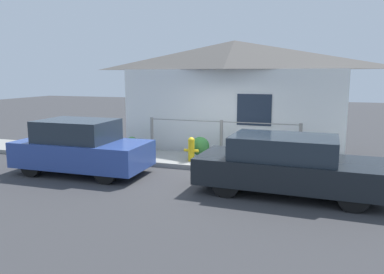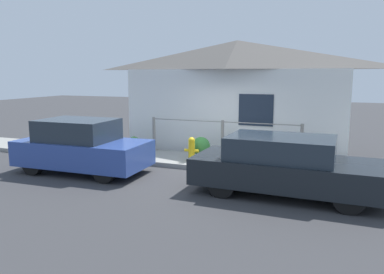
{
  "view_description": "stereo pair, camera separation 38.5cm",
  "coord_description": "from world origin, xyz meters",
  "px_view_note": "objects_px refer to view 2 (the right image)",
  "views": [
    {
      "loc": [
        2.88,
        -9.77,
        2.68
      ],
      "look_at": [
        -0.55,
        0.3,
        0.9
      ],
      "focal_mm": 35.0,
      "sensor_mm": 36.0,
      "label": 1
    },
    {
      "loc": [
        3.24,
        -9.64,
        2.68
      ],
      "look_at": [
        -0.55,
        0.3,
        0.9
      ],
      "focal_mm": 35.0,
      "sensor_mm": 36.0,
      "label": 2
    }
  ],
  "objects_px": {
    "potted_plant_near_hydrant": "(201,147)",
    "potted_plant_by_fence": "(134,143)",
    "car_left": "(82,147)",
    "fire_hydrant": "(192,149)",
    "car_right": "(286,166)"
  },
  "relations": [
    {
      "from": "car_left",
      "to": "car_right",
      "type": "relative_size",
      "value": 0.86
    },
    {
      "from": "car_left",
      "to": "potted_plant_by_fence",
      "type": "bearing_deg",
      "value": 84.39
    },
    {
      "from": "fire_hydrant",
      "to": "potted_plant_near_hydrant",
      "type": "relative_size",
      "value": 1.11
    },
    {
      "from": "car_right",
      "to": "potted_plant_by_fence",
      "type": "distance_m",
      "value": 5.87
    },
    {
      "from": "car_right",
      "to": "potted_plant_by_fence",
      "type": "relative_size",
      "value": 8.59
    },
    {
      "from": "car_left",
      "to": "fire_hydrant",
      "type": "relative_size",
      "value": 5.04
    },
    {
      "from": "potted_plant_near_hydrant",
      "to": "fire_hydrant",
      "type": "bearing_deg",
      "value": -101.22
    },
    {
      "from": "car_right",
      "to": "potted_plant_near_hydrant",
      "type": "bearing_deg",
      "value": 142.38
    },
    {
      "from": "car_right",
      "to": "fire_hydrant",
      "type": "distance_m",
      "value": 3.45
    },
    {
      "from": "potted_plant_near_hydrant",
      "to": "car_left",
      "type": "bearing_deg",
      "value": -138.75
    },
    {
      "from": "potted_plant_near_hydrant",
      "to": "potted_plant_by_fence",
      "type": "xyz_separation_m",
      "value": [
        -2.46,
        0.19,
        -0.07
      ]
    },
    {
      "from": "potted_plant_by_fence",
      "to": "car_right",
      "type": "bearing_deg",
      "value": -25.46
    },
    {
      "from": "car_left",
      "to": "fire_hydrant",
      "type": "height_order",
      "value": "car_left"
    },
    {
      "from": "car_right",
      "to": "potted_plant_by_fence",
      "type": "height_order",
      "value": "car_right"
    },
    {
      "from": "car_right",
      "to": "potted_plant_near_hydrant",
      "type": "xyz_separation_m",
      "value": [
        -2.84,
        2.33,
        -0.19
      ]
    }
  ]
}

